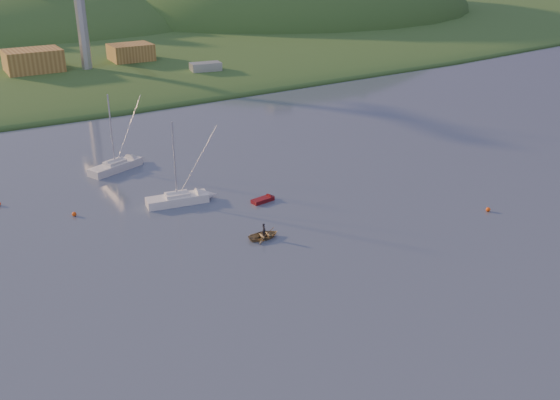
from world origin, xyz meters
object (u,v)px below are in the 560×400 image
sailboat_near (115,166)px  canoe (264,235)px  sailboat_far (177,198)px  red_tender (267,199)px

sailboat_near → canoe: 28.32m
sailboat_far → canoe: (4.03, -12.98, -0.33)m
canoe → red_tender: (5.27, 8.38, -0.11)m
sailboat_near → canoe: bearing=-97.9°
sailboat_near → canoe: (6.65, -27.52, -0.35)m
red_tender → canoe: bearing=-130.6°
sailboat_far → red_tender: (9.30, -4.60, -0.43)m
sailboat_near → red_tender: bearing=-79.6°
sailboat_near → sailboat_far: size_ratio=1.04×
sailboat_far → red_tender: sailboat_far is taller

